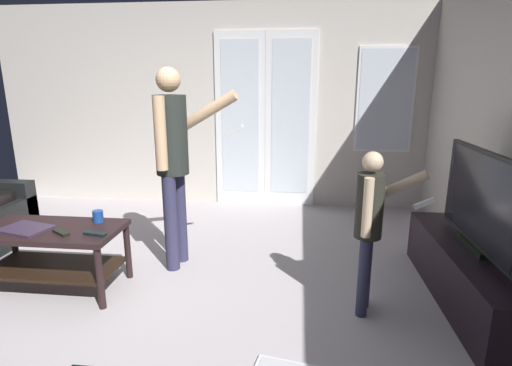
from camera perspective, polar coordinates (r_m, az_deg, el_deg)
name	(u,v)px	position (r m, az deg, el deg)	size (l,w,h in m)	color
ground_plane	(133,310)	(3.13, -17.15, -16.92)	(5.55, 5.36, 0.02)	#B7AEB1
wall_back_with_doors	(219,108)	(5.19, -5.38, 10.61)	(5.55, 0.09, 2.54)	beige
coffee_table	(51,245)	(3.46, -27.24, -7.86)	(1.06, 0.54, 0.50)	black
tv_stand	(469,276)	(3.35, 28.24, -11.59)	(0.44, 1.62, 0.42)	black
flat_screen_tv	(480,200)	(3.16, 29.40, -2.19)	(0.08, 1.13, 0.71)	black
person_adult	(174,151)	(3.37, -11.70, 4.45)	(0.73, 0.46, 1.69)	#32304F
person_child	(370,219)	(2.77, 16.05, -4.98)	(0.52, 0.30, 1.14)	#343654
laptop_closed	(26,229)	(3.45, -30.08, -5.69)	(0.35, 0.25, 0.02)	#38293F
cup_near_edge	(98,216)	(3.38, -21.67, -4.45)	(0.08, 0.08, 0.09)	#1B459B
tv_remote_black	(61,232)	(3.24, -26.13, -6.37)	(0.17, 0.05, 0.02)	black
dvd_remote_slim	(95,234)	(3.11, -22.05, -6.76)	(0.17, 0.05, 0.02)	black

